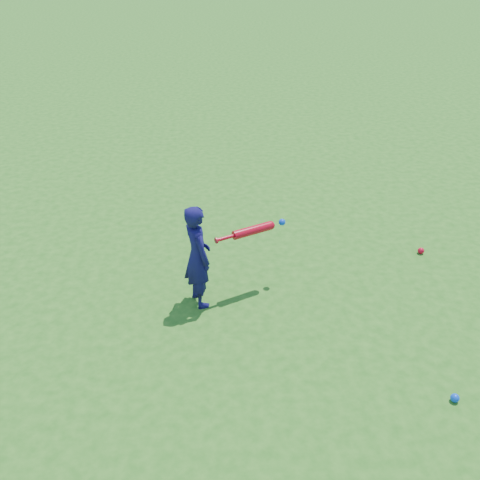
{
  "coord_description": "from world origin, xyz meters",
  "views": [
    {
      "loc": [
        0.66,
        -4.67,
        3.46
      ],
      "look_at": [
        0.82,
        0.21,
        0.62
      ],
      "focal_mm": 40.0,
      "sensor_mm": 36.0,
      "label": 1
    }
  ],
  "objects_px": {
    "child": "(198,256)",
    "ground_ball_blue": "(455,398)",
    "bat_swing": "(255,230)",
    "ground_ball_red": "(421,251)"
  },
  "relations": [
    {
      "from": "child",
      "to": "ground_ball_blue",
      "type": "distance_m",
      "value": 2.71
    },
    {
      "from": "child",
      "to": "ground_ball_blue",
      "type": "relative_size",
      "value": 15.02
    },
    {
      "from": "ground_ball_red",
      "to": "ground_ball_blue",
      "type": "relative_size",
      "value": 1.04
    },
    {
      "from": "child",
      "to": "bat_swing",
      "type": "distance_m",
      "value": 0.68
    },
    {
      "from": "ground_ball_red",
      "to": "bat_swing",
      "type": "xyz_separation_m",
      "value": [
        -2.09,
        -0.64,
        0.69
      ]
    },
    {
      "from": "child",
      "to": "ground_ball_red",
      "type": "distance_m",
      "value": 2.89
    },
    {
      "from": "child",
      "to": "ground_ball_blue",
      "type": "xyz_separation_m",
      "value": [
        2.21,
        -1.48,
        -0.53
      ]
    },
    {
      "from": "ground_ball_blue",
      "to": "bat_swing",
      "type": "bearing_deg",
      "value": 132.64
    },
    {
      "from": "ground_ball_blue",
      "to": "bat_swing",
      "type": "height_order",
      "value": "bat_swing"
    },
    {
      "from": "ground_ball_red",
      "to": "bat_swing",
      "type": "distance_m",
      "value": 2.29
    }
  ]
}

